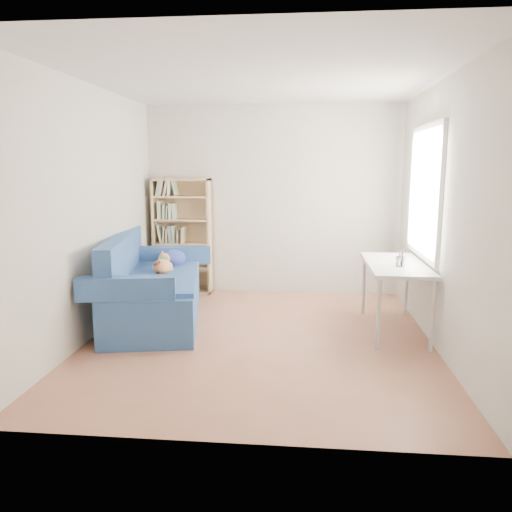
{
  "coord_description": "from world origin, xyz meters",
  "views": [
    {
      "loc": [
        0.44,
        -4.94,
        1.77
      ],
      "look_at": [
        -0.05,
        0.14,
        0.85
      ],
      "focal_mm": 35.0,
      "sensor_mm": 36.0,
      "label": 1
    }
  ],
  "objects_px": {
    "sofa": "(152,289)",
    "desk": "(396,269)",
    "bookshelf": "(183,240)",
    "pen_cup": "(400,260)"
  },
  "relations": [
    {
      "from": "sofa",
      "to": "desk",
      "type": "bearing_deg",
      "value": -12.66
    },
    {
      "from": "desk",
      "to": "sofa",
      "type": "bearing_deg",
      "value": 177.72
    },
    {
      "from": "desk",
      "to": "pen_cup",
      "type": "height_order",
      "value": "pen_cup"
    },
    {
      "from": "sofa",
      "to": "pen_cup",
      "type": "bearing_deg",
      "value": -16.22
    },
    {
      "from": "bookshelf",
      "to": "pen_cup",
      "type": "relative_size",
      "value": 9.48
    },
    {
      "from": "desk",
      "to": "pen_cup",
      "type": "relative_size",
      "value": 7.82
    },
    {
      "from": "sofa",
      "to": "desk",
      "type": "xyz_separation_m",
      "value": [
        2.73,
        -0.11,
        0.32
      ]
    },
    {
      "from": "pen_cup",
      "to": "bookshelf",
      "type": "bearing_deg",
      "value": 148.96
    },
    {
      "from": "sofa",
      "to": "pen_cup",
      "type": "height_order",
      "value": "sofa"
    },
    {
      "from": "sofa",
      "to": "bookshelf",
      "type": "xyz_separation_m",
      "value": [
        0.05,
        1.34,
        0.37
      ]
    }
  ]
}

